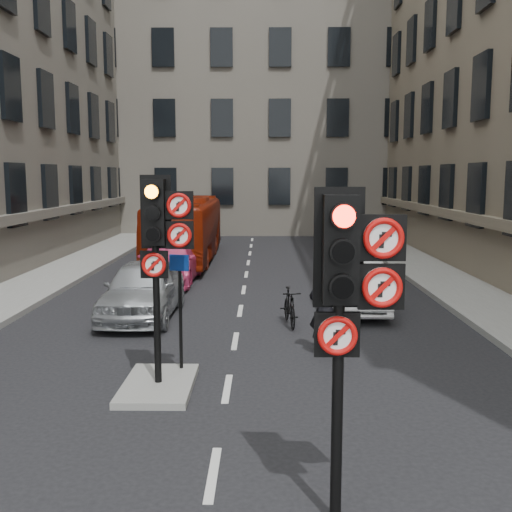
{
  "coord_description": "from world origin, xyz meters",
  "views": [
    {
      "loc": [
        0.62,
        -5.0,
        3.7
      ],
      "look_at": [
        0.52,
        3.05,
        2.6
      ],
      "focal_mm": 42.0,
      "sensor_mm": 36.0,
      "label": 1
    }
  ],
  "objects_px": {
    "motorcyclist": "(325,311)",
    "car_silver": "(143,289)",
    "motorcycle": "(290,307)",
    "car_pink": "(169,262)",
    "signal_far": "(160,234)",
    "car_white": "(353,282)",
    "info_sign": "(180,295)",
    "bus_red": "(186,229)",
    "signal_near": "(348,285)"
  },
  "relations": [
    {
      "from": "motorcyclist",
      "to": "car_silver",
      "type": "bearing_deg",
      "value": -17.79
    },
    {
      "from": "motorcycle",
      "to": "car_pink",
      "type": "bearing_deg",
      "value": 116.67
    },
    {
      "from": "signal_far",
      "to": "car_white",
      "type": "distance_m",
      "value": 7.94
    },
    {
      "from": "car_pink",
      "to": "info_sign",
      "type": "relative_size",
      "value": 2.25
    },
    {
      "from": "bus_red",
      "to": "motorcycle",
      "type": "distance_m",
      "value": 11.89
    },
    {
      "from": "info_sign",
      "to": "bus_red",
      "type": "bearing_deg",
      "value": 111.77
    },
    {
      "from": "car_white",
      "to": "info_sign",
      "type": "distance_m",
      "value": 7.01
    },
    {
      "from": "bus_red",
      "to": "motorcyclist",
      "type": "relative_size",
      "value": 5.39
    },
    {
      "from": "motorcycle",
      "to": "motorcyclist",
      "type": "bearing_deg",
      "value": -82.38
    },
    {
      "from": "motorcycle",
      "to": "signal_far",
      "type": "bearing_deg",
      "value": -125.01
    },
    {
      "from": "signal_near",
      "to": "signal_far",
      "type": "relative_size",
      "value": 1.0
    },
    {
      "from": "car_silver",
      "to": "car_pink",
      "type": "distance_m",
      "value": 5.11
    },
    {
      "from": "signal_far",
      "to": "info_sign",
      "type": "xyz_separation_m",
      "value": [
        0.21,
        0.74,
        -1.2
      ]
    },
    {
      "from": "signal_near",
      "to": "car_silver",
      "type": "height_order",
      "value": "signal_near"
    },
    {
      "from": "car_white",
      "to": "car_pink",
      "type": "xyz_separation_m",
      "value": [
        -5.76,
        3.96,
        -0.03
      ]
    },
    {
      "from": "motorcycle",
      "to": "motorcyclist",
      "type": "height_order",
      "value": "motorcyclist"
    },
    {
      "from": "signal_far",
      "to": "car_white",
      "type": "relative_size",
      "value": 0.81
    },
    {
      "from": "car_pink",
      "to": "motorcycle",
      "type": "distance_m",
      "value": 7.1
    },
    {
      "from": "signal_near",
      "to": "motorcyclist",
      "type": "relative_size",
      "value": 1.95
    },
    {
      "from": "car_silver",
      "to": "motorcycle",
      "type": "distance_m",
      "value": 3.88
    },
    {
      "from": "signal_near",
      "to": "car_silver",
      "type": "relative_size",
      "value": 0.81
    },
    {
      "from": "signal_near",
      "to": "bus_red",
      "type": "xyz_separation_m",
      "value": [
        -4.18,
        19.62,
        -1.2
      ]
    },
    {
      "from": "car_silver",
      "to": "car_white",
      "type": "height_order",
      "value": "car_silver"
    },
    {
      "from": "car_white",
      "to": "motorcycle",
      "type": "relative_size",
      "value": 2.88
    },
    {
      "from": "signal_near",
      "to": "signal_far",
      "type": "bearing_deg",
      "value": 123.02
    },
    {
      "from": "signal_near",
      "to": "info_sign",
      "type": "xyz_separation_m",
      "value": [
        -2.39,
        4.74,
        -1.08
      ]
    },
    {
      "from": "signal_far",
      "to": "motorcyclist",
      "type": "xyz_separation_m",
      "value": [
        3.01,
        2.05,
        -1.78
      ]
    },
    {
      "from": "car_silver",
      "to": "info_sign",
      "type": "bearing_deg",
      "value": -69.97
    },
    {
      "from": "car_pink",
      "to": "info_sign",
      "type": "distance_m",
      "value": 9.82
    },
    {
      "from": "car_pink",
      "to": "bus_red",
      "type": "xyz_separation_m",
      "value": [
        -0.07,
        5.25,
        0.68
      ]
    },
    {
      "from": "car_silver",
      "to": "bus_red",
      "type": "bearing_deg",
      "value": 91.55
    },
    {
      "from": "signal_far",
      "to": "bus_red",
      "type": "xyz_separation_m",
      "value": [
        -1.58,
        15.62,
        -1.32
      ]
    },
    {
      "from": "car_white",
      "to": "motorcyclist",
      "type": "bearing_deg",
      "value": -103.61
    },
    {
      "from": "car_white",
      "to": "car_pink",
      "type": "distance_m",
      "value": 6.98
    },
    {
      "from": "signal_far",
      "to": "car_silver",
      "type": "relative_size",
      "value": 0.81
    },
    {
      "from": "car_pink",
      "to": "motorcyclist",
      "type": "height_order",
      "value": "motorcyclist"
    },
    {
      "from": "car_silver",
      "to": "bus_red",
      "type": "distance_m",
      "value": 10.37
    },
    {
      "from": "motorcyclist",
      "to": "info_sign",
      "type": "bearing_deg",
      "value": 43.56
    },
    {
      "from": "bus_red",
      "to": "motorcycle",
      "type": "relative_size",
      "value": 6.44
    },
    {
      "from": "signal_near",
      "to": "info_sign",
      "type": "relative_size",
      "value": 1.67
    },
    {
      "from": "signal_far",
      "to": "car_pink",
      "type": "xyz_separation_m",
      "value": [
        -1.51,
        10.37,
        -2.0
      ]
    },
    {
      "from": "info_sign",
      "to": "car_silver",
      "type": "bearing_deg",
      "value": 124.42
    },
    {
      "from": "signal_far",
      "to": "car_white",
      "type": "bearing_deg",
      "value": 56.52
    },
    {
      "from": "signal_far",
      "to": "bus_red",
      "type": "bearing_deg",
      "value": 95.77
    },
    {
      "from": "car_white",
      "to": "info_sign",
      "type": "relative_size",
      "value": 2.07
    },
    {
      "from": "car_silver",
      "to": "signal_near",
      "type": "bearing_deg",
      "value": -66.19
    },
    {
      "from": "signal_near",
      "to": "car_white",
      "type": "xyz_separation_m",
      "value": [
        1.64,
        10.42,
        -1.85
      ]
    },
    {
      "from": "car_silver",
      "to": "motorcycle",
      "type": "xyz_separation_m",
      "value": [
        3.79,
        -0.82,
        -0.29
      ]
    },
    {
      "from": "car_white",
      "to": "car_pink",
      "type": "relative_size",
      "value": 0.92
    },
    {
      "from": "car_pink",
      "to": "info_sign",
      "type": "height_order",
      "value": "info_sign"
    }
  ]
}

